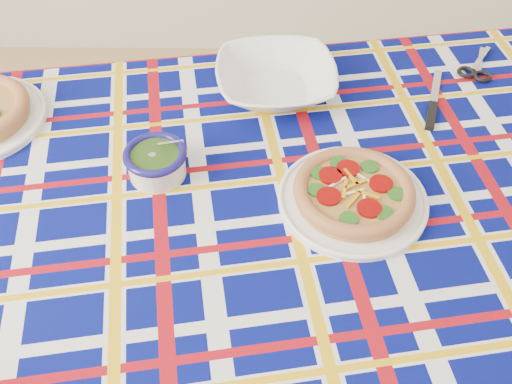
# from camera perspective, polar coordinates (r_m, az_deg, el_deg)

# --- Properties ---
(dining_table) EXTENTS (1.64, 1.17, 0.71)m
(dining_table) POSITION_cam_1_polar(r_m,az_deg,el_deg) (1.09, -1.05, -3.56)
(dining_table) COLOR brown
(dining_table) RESTS_ON floor
(tablecloth) EXTENTS (1.68, 1.21, 0.10)m
(tablecloth) POSITION_cam_1_polar(r_m,az_deg,el_deg) (1.07, -1.07, -2.77)
(tablecloth) COLOR #050B60
(tablecloth) RESTS_ON dining_table
(main_focaccia_plate) EXTENTS (0.31, 0.31, 0.05)m
(main_focaccia_plate) POSITION_cam_1_polar(r_m,az_deg,el_deg) (1.03, 9.76, 0.01)
(main_focaccia_plate) COLOR #B3813F
(main_focaccia_plate) RESTS_ON tablecloth
(pesto_bowl) EXTENTS (0.12, 0.12, 0.07)m
(pesto_bowl) POSITION_cam_1_polar(r_m,az_deg,el_deg) (1.08, -9.98, 3.14)
(pesto_bowl) COLOR #1B350E
(pesto_bowl) RESTS_ON tablecloth
(serving_bowl) EXTENTS (0.28, 0.28, 0.06)m
(serving_bowl) POSITION_cam_1_polar(r_m,az_deg,el_deg) (1.26, 2.00, 11.16)
(serving_bowl) COLOR white
(serving_bowl) RESTS_ON tablecloth
(table_knife) EXTENTS (0.09, 0.22, 0.01)m
(table_knife) POSITION_cam_1_polar(r_m,az_deg,el_deg) (1.34, 17.53, 9.88)
(table_knife) COLOR silver
(table_knife) RESTS_ON tablecloth
(kitchen_scissors) EXTENTS (0.15, 0.19, 0.01)m
(kitchen_scissors) POSITION_cam_1_polar(r_m,az_deg,el_deg) (1.46, 21.54, 12.27)
(kitchen_scissors) COLOR silver
(kitchen_scissors) RESTS_ON tablecloth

